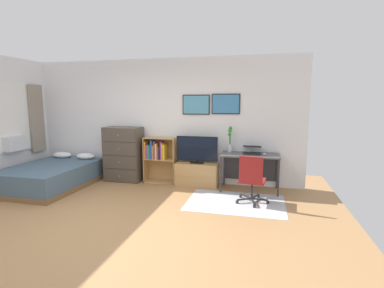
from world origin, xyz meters
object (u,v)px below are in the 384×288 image
Objects in this scene: bookshelf at (158,155)px; tv_stand at (197,174)px; dresser at (124,154)px; computer_mouse at (264,154)px; television at (197,150)px; bamboo_vase at (230,138)px; office_chair at (252,178)px; laptop at (252,150)px; desk at (250,160)px; bed at (52,175)px.

bookshelf reaches higher than tv_stand.
dresser is 11.65× the size of computer_mouse.
dresser is 1.38× the size of television.
bookshelf is at bearing -178.07° from bamboo_vase.
tv_stand is at bearing -171.65° from bamboo_vase.
television is (1.69, -0.01, 0.16)m from dresser.
bookshelf is at bearing 161.98° from office_chair.
bamboo_vase is at bearing 171.83° from laptop.
bamboo_vase reaches higher than office_chair.
office_chair is 1.23m from bamboo_vase.
bamboo_vase is (0.67, 0.12, 0.25)m from television.
television is at bearing -179.83° from desk.
bookshelf reaches higher than laptop.
tv_stand is 1.47m from computer_mouse.
tv_stand is (2.94, 0.81, 0.00)m from bed.
television is 1.11m from desk.
office_chair is at bearing -0.95° from bed.
desk is 2.91× the size of laptop.
bed is 2.25m from bookshelf.
dresser is at bearing 32.49° from bed.
tv_stand is 1.71× the size of bamboo_vase.
television is at bearing -176.36° from laptop.
television is at bearing 176.64° from computer_mouse.
desk reaches higher than tv_stand.
laptop is (-0.03, 0.90, 0.34)m from office_chair.
bamboo_vase reaches higher than dresser.
bookshelf reaches higher than office_chair.
bookshelf is 2.26m from office_chair.
dresser is 3.07m from computer_mouse.
dresser is 1.06× the size of desk.
bed is at bearing -168.96° from desk.
bamboo_vase is at bearing 14.16° from bed.
bed is at bearing -165.91° from bamboo_vase.
desk is 0.33m from computer_mouse.
bamboo_vase is at bearing 163.93° from computer_mouse.
bamboo_vase is (3.61, 0.91, 0.79)m from bed.
tv_stand is (0.89, -0.05, -0.35)m from bookshelf.
dresser is 1.73m from tv_stand.
office_chair reaches higher than desk.
tv_stand is 1.05× the size of office_chair.
television is 1.13m from laptop.
bed is 4.19m from laptop.
dresser reaches higher than tv_stand.
bamboo_vase reaches higher than tv_stand.
bed is 1.52m from dresser.
bookshelf is 1.99m from desk.
computer_mouse is (1.38, -0.10, 0.51)m from tv_stand.
office_chair is 8.27× the size of computer_mouse.
office_chair is at bearing -36.34° from television.
dresser is at bearing -177.84° from laptop.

